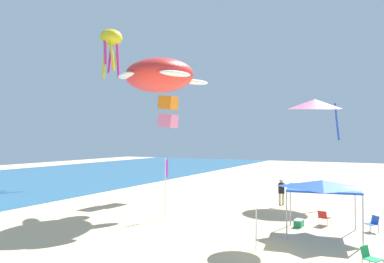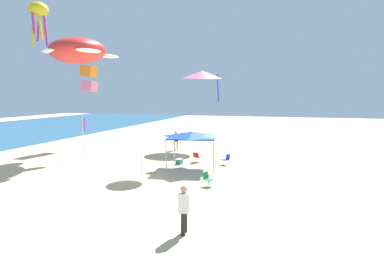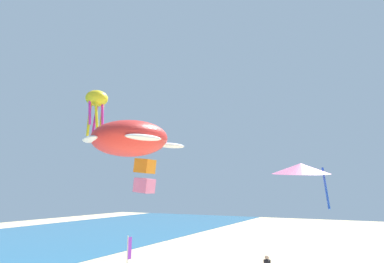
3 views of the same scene
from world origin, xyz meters
name	(u,v)px [view 1 (image 1 of 3)]	position (x,y,z in m)	size (l,w,h in m)	color
ground	(345,234)	(0.00, 0.00, -0.05)	(120.00, 120.00, 0.10)	#D6BC8C
canopy_tent	(322,185)	(-0.78, 0.98, 2.48)	(3.64, 3.84, 2.73)	#B7B7BC
beach_umbrella	(256,202)	(-4.66, 3.18, 2.05)	(2.13, 2.11, 2.33)	silver
folding_chair_near_cooler	(370,256)	(-5.06, -1.23, 0.47)	(0.74, 0.79, 0.82)	black
folding_chair_facing_ocean	(372,222)	(1.04, -1.21, 0.47)	(0.80, 0.81, 0.82)	black
folding_chair_left_of_tent	(324,217)	(1.35, 1.22, 0.47)	(0.74, 0.67, 0.82)	black
cooler_box	(299,223)	(0.32, 2.37, 0.20)	(0.66, 0.47, 0.40)	#1E8C4C
banner_flag	(166,182)	(-1.16, 9.98, 2.19)	(0.36, 0.06, 3.64)	silver
person_watching_sky	(281,190)	(6.35, 4.78, 1.10)	(0.45, 0.45, 1.88)	#C6B28C
kite_octopus_yellow	(111,40)	(12.30, 25.68, 16.13)	(2.53, 2.53, 5.62)	yellow
kite_delta_pink	(315,104)	(9.10, 2.85, 7.48)	(5.36, 5.34, 3.37)	pink
kite_turtle_red	(161,76)	(1.29, 11.91, 9.16)	(7.36, 6.72, 2.49)	red
kite_box_orange	(168,112)	(6.02, 14.18, 7.09)	(1.24, 1.35, 2.75)	orange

